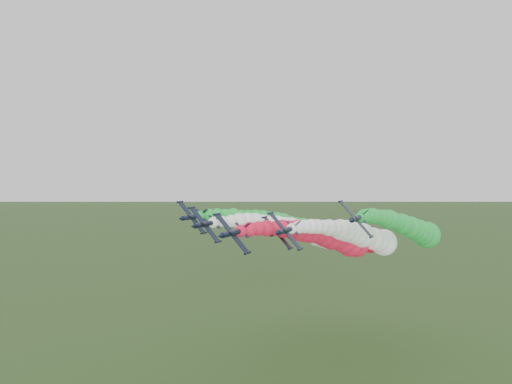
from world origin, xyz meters
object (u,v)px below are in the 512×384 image
at_px(jet_lead, 332,238).
at_px(jet_outer_left, 289,226).
at_px(jet_inner_left, 304,232).
at_px(jet_inner_right, 363,236).
at_px(jet_outer_right, 412,229).
at_px(jet_trail, 349,237).

height_order(jet_lead, jet_outer_left, jet_outer_left).
xyz_separation_m(jet_lead, jet_outer_left, (-18.65, 15.55, 1.26)).
height_order(jet_inner_left, jet_inner_right, jet_inner_left).
xyz_separation_m(jet_outer_left, jet_outer_right, (38.51, 2.96, 0.58)).
bearing_deg(jet_trail, jet_inner_right, -60.96).
relative_size(jet_inner_right, jet_outer_right, 1.00).
bearing_deg(jet_outer_right, jet_outer_left, -175.61).
bearing_deg(jet_inner_right, jet_outer_left, 169.05).
xyz_separation_m(jet_outer_left, jet_trail, (18.24, 8.01, -3.63)).
height_order(jet_inner_left, jet_outer_right, jet_outer_right).
bearing_deg(jet_lead, jet_outer_right, 42.98).
bearing_deg(jet_lead, jet_inner_right, 57.56).
bearing_deg(jet_inner_right, jet_lead, -122.44).
bearing_deg(jet_inner_left, jet_outer_right, 18.41).
distance_m(jet_inner_left, jet_outer_left, 10.53).
bearing_deg(jet_trail, jet_lead, -88.99).
bearing_deg(jet_trail, jet_outer_left, -156.29).
height_order(jet_lead, jet_inner_left, jet_inner_left).
bearing_deg(jet_outer_right, jet_inner_left, -161.59).
xyz_separation_m(jet_outer_right, jet_trail, (-20.27, 5.05, -4.21)).
distance_m(jet_inner_right, jet_outer_right, 15.43).
bearing_deg(jet_inner_left, jet_outer_left, 135.52).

